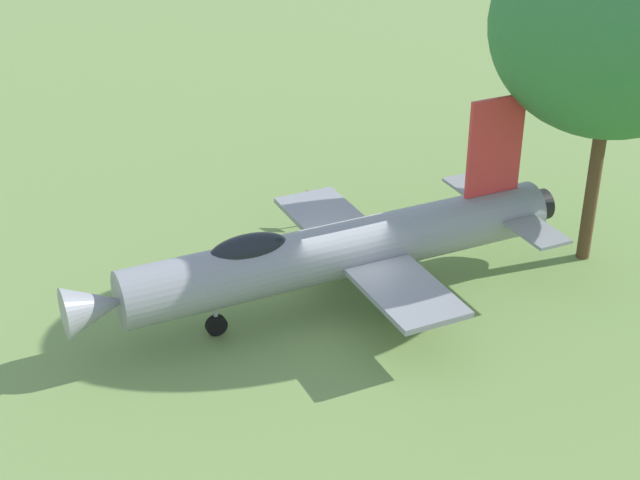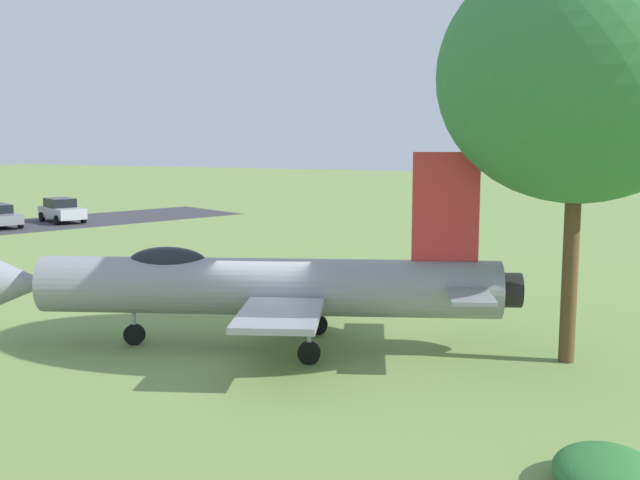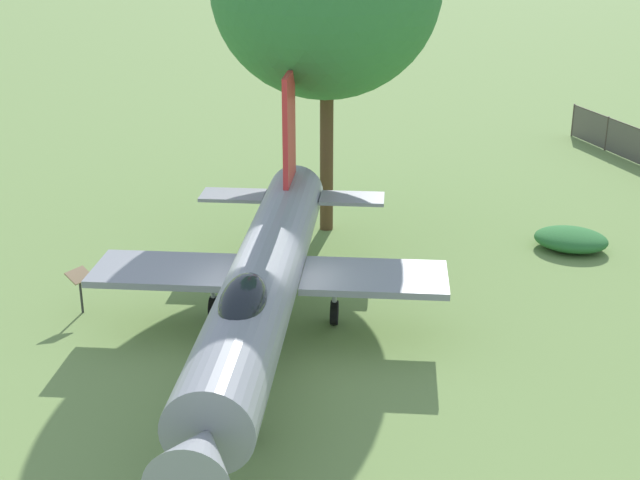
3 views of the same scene
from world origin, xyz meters
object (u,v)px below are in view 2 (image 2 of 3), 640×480
at_px(shade_tree, 579,76).
at_px(parked_car_silver, 62,210).
at_px(display_jet, 255,285).
at_px(info_plaque, 327,285).
at_px(shrub_near_fence, 606,471).

relative_size(shade_tree, parked_car_silver, 2.36).
bearing_deg(display_jet, parked_car_silver, -58.82).
height_order(info_plaque, parked_car_silver, parked_car_silver).
xyz_separation_m(shrub_near_fence, parked_car_silver, (-28.48, -35.09, 0.51)).
bearing_deg(info_plaque, display_jet, -2.20).
xyz_separation_m(display_jet, parked_car_silver, (-22.84, -25.74, -0.98)).
relative_size(display_jet, parked_car_silver, 3.21).
distance_m(shade_tree, shrub_near_fence, 10.31).
bearing_deg(info_plaque, shade_tree, 67.06).
xyz_separation_m(display_jet, shrub_near_fence, (5.64, 9.35, -1.49)).
bearing_deg(shade_tree, shrub_near_fence, 8.54).
bearing_deg(shrub_near_fence, info_plaque, -139.72).
bearing_deg(parked_car_silver, info_plaque, -5.23).
height_order(display_jet, info_plaque, display_jet).
bearing_deg(shade_tree, parked_car_silver, -121.82).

